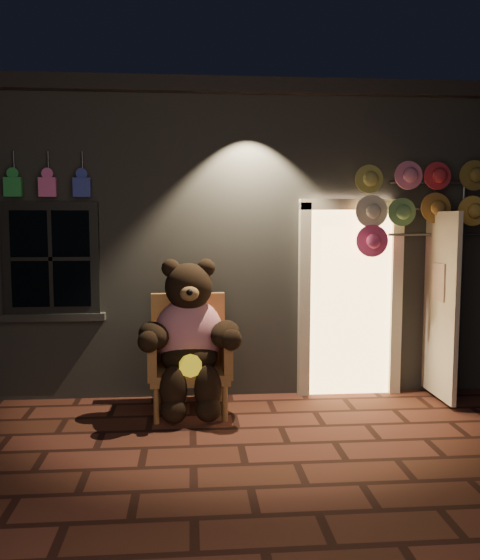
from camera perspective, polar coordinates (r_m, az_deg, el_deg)
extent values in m
plane|color=#582A21|center=(5.38, 0.08, -15.59)|extent=(60.00, 60.00, 0.00)
cube|color=slate|center=(9.00, -2.10, 3.83)|extent=(7.00, 5.00, 3.30)
cube|color=black|center=(9.11, -2.15, 14.77)|extent=(7.30, 5.30, 0.16)
cube|color=black|center=(6.63, -17.66, 1.98)|extent=(1.00, 0.10, 1.20)
cube|color=black|center=(6.60, -17.72, 1.96)|extent=(0.82, 0.06, 1.02)
cube|color=slate|center=(6.69, -17.49, -3.41)|extent=(1.10, 0.14, 0.08)
cube|color=#EBB869|center=(6.77, 10.46, -2.02)|extent=(0.92, 0.10, 2.10)
cube|color=beige|center=(6.61, 6.20, -2.14)|extent=(0.12, 0.12, 2.20)
cube|color=beige|center=(6.89, 14.73, -1.99)|extent=(0.12, 0.12, 2.20)
cube|color=beige|center=(6.67, 10.72, 7.16)|extent=(1.16, 0.12, 0.12)
cube|color=beige|center=(6.71, 18.76, -2.30)|extent=(0.05, 0.80, 2.00)
cube|color=green|center=(6.63, -21.00, 8.36)|extent=(0.18, 0.07, 0.20)
cylinder|color=#59595E|center=(6.71, -20.93, 10.47)|extent=(0.02, 0.02, 0.25)
cube|color=#E15CAE|center=(6.54, -18.02, 8.50)|extent=(0.18, 0.07, 0.20)
cylinder|color=#59595E|center=(6.62, -17.97, 10.63)|extent=(0.02, 0.02, 0.25)
cube|color=#2C3A9D|center=(6.47, -14.97, 8.61)|extent=(0.18, 0.07, 0.20)
cylinder|color=#59595E|center=(6.55, -14.94, 10.77)|extent=(0.02, 0.02, 0.25)
cube|color=#B08144|center=(6.12, -4.88, -8.89)|extent=(0.80, 0.75, 0.11)
cube|color=#B08144|center=(6.36, -5.01, -4.74)|extent=(0.78, 0.12, 0.78)
cube|color=#B08144|center=(6.05, -8.38, -6.95)|extent=(0.11, 0.67, 0.44)
cube|color=#B08144|center=(6.07, -1.41, -6.84)|extent=(0.11, 0.67, 0.44)
cylinder|color=#B08144|center=(5.89, -8.06, -11.89)|extent=(0.06, 0.06, 0.36)
cylinder|color=#B08144|center=(5.91, -1.46, -11.77)|extent=(0.06, 0.06, 0.36)
cylinder|color=#B08144|center=(6.48, -7.94, -10.22)|extent=(0.06, 0.06, 0.36)
cylinder|color=#B08144|center=(6.50, -1.97, -10.12)|extent=(0.06, 0.06, 0.36)
ellipsoid|color=#C61542|center=(6.08, -4.94, -5.15)|extent=(0.72, 0.59, 0.74)
ellipsoid|color=black|center=(6.04, -4.90, -7.33)|extent=(0.60, 0.51, 0.35)
sphere|color=black|center=(5.95, -4.97, -0.65)|extent=(0.49, 0.49, 0.48)
sphere|color=black|center=(5.96, -6.68, 1.14)|extent=(0.19, 0.19, 0.19)
sphere|color=black|center=(5.98, -3.31, 1.18)|extent=(0.19, 0.19, 0.19)
ellipsoid|color=brown|center=(5.74, -4.89, -1.31)|extent=(0.19, 0.14, 0.15)
ellipsoid|color=black|center=(5.85, -8.33, -5.32)|extent=(0.43, 0.55, 0.27)
ellipsoid|color=black|center=(5.87, -1.43, -5.22)|extent=(0.41, 0.54, 0.27)
ellipsoid|color=black|center=(5.80, -6.43, -10.43)|extent=(0.27, 0.27, 0.46)
ellipsoid|color=black|center=(5.81, -3.12, -10.37)|extent=(0.27, 0.27, 0.46)
sphere|color=black|center=(5.80, -6.41, -12.37)|extent=(0.25, 0.25, 0.25)
sphere|color=black|center=(5.81, -3.07, -12.31)|extent=(0.25, 0.25, 0.25)
cylinder|color=yellow|center=(5.75, -4.79, -8.23)|extent=(0.23, 0.10, 0.22)
cylinder|color=#59595E|center=(7.08, 20.47, -0.09)|extent=(0.04, 0.04, 2.56)
cylinder|color=#59595E|center=(6.92, 18.71, 8.87)|extent=(1.14, 0.03, 0.03)
cylinder|color=#59595E|center=(6.91, 18.63, 6.52)|extent=(1.14, 0.03, 0.03)
cylinder|color=#59595E|center=(6.91, 18.55, 4.17)|extent=(1.14, 0.03, 0.03)
cylinder|color=#A09E4D|center=(6.59, 12.37, 9.63)|extent=(0.32, 0.11, 0.33)
cylinder|color=pink|center=(6.68, 15.60, 9.49)|extent=(0.32, 0.11, 0.33)
cylinder|color=#BF2936|center=(6.80, 18.72, 9.34)|extent=(0.32, 0.11, 0.33)
cylinder|color=olive|center=(7.01, 21.40, 9.13)|extent=(0.32, 0.11, 0.33)
cylinder|color=beige|center=(6.55, 12.39, 6.75)|extent=(0.32, 0.11, 0.33)
cylinder|color=#71AB62|center=(6.64, 15.61, 6.65)|extent=(0.32, 0.11, 0.33)
cylinder|color=#A47531|center=(6.84, 18.43, 6.54)|extent=(0.32, 0.11, 0.33)
cylinder|color=gold|center=(6.97, 21.41, 6.42)|extent=(0.32, 0.11, 0.33)
cylinder|color=#E94889|center=(6.52, 12.40, 3.84)|extent=(0.32, 0.11, 0.33)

